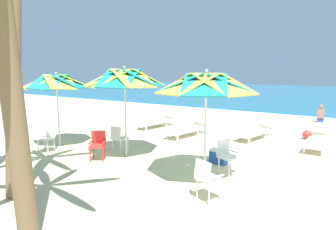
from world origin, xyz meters
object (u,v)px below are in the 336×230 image
Objects in this scene: plastic_chair_1 at (207,177)px; sun_lounger_1 at (255,132)px; sun_lounger_2 at (187,129)px; beachgoer_seated at (321,116)px; beach_umbrella_1 at (125,79)px; sun_lounger_0 at (317,141)px; beach_umbrella_0 at (206,84)px; plastic_chair_2 at (119,137)px; plastic_chair_3 at (98,143)px; cooler_box at (219,156)px; beach_umbrella_2 at (56,82)px; plastic_chair_4 at (47,137)px; palm_tree_3 at (9,49)px; palm_tree_0 at (11,32)px; plastic_chair_0 at (227,154)px; sun_lounger_3 at (156,121)px; beach_ball at (307,135)px.

sun_lounger_1 is at bearing 97.33° from plastic_chair_1.
beachgoer_seated reaches higher than sun_lounger_2.
beach_umbrella_1 is 6.77m from sun_lounger_0.
plastic_chair_2 is (-3.45, 0.72, -1.83)m from beach_umbrella_0.
plastic_chair_3 is 0.94× the size of beachgoer_seated.
plastic_chair_3 is at bearing -152.07° from cooler_box.
beachgoer_seated is (7.25, 10.54, -1.95)m from beach_umbrella_2.
beach_umbrella_0 is at bearing -98.13° from beachgoer_seated.
plastic_chair_1 is 1.00× the size of plastic_chair_4.
palm_tree_3 is at bearing -108.48° from beach_umbrella_0.
palm_tree_0 is (-0.08, -3.25, 0.99)m from beach_umbrella_1.
sun_lounger_0 is (1.70, 3.89, -0.22)m from plastic_chair_0.
beach_umbrella_1 is 0.52× the size of palm_tree_0.
palm_tree_0 reaches higher than palm_tree_3.
beach_umbrella_2 is at bearing -128.42° from sun_lounger_2.
plastic_chair_3 reaches higher than sun_lounger_3.
beach_umbrella_0 is 3.08× the size of plastic_chair_1.
cooler_box is at bearing 27.93° from plastic_chair_3.
beach_umbrella_1 is at bearing -120.48° from sun_lounger_1.
plastic_chair_2 is 0.33× the size of beach_umbrella_2.
sun_lounger_3 is at bearing 112.83° from palm_tree_3.
plastic_chair_3 is 4.78m from palm_tree_3.
plastic_chair_4 is at bearing -67.37° from beach_umbrella_2.
plastic_chair_3 is 1.73× the size of cooler_box.
palm_tree_0 is at bearing -76.30° from sun_lounger_3.
cooler_box is 9.40m from beachgoer_seated.
palm_tree_0 is at bearing -82.55° from plastic_chair_2.
palm_tree_3 reaches higher than beach_ball.
plastic_chair_3 is 3.57m from cooler_box.
beach_umbrella_0 is 0.50× the size of palm_tree_0.
plastic_chair_4 reaches higher than sun_lounger_1.
beach_umbrella_0 is 5.33× the size of cooler_box.
plastic_chair_4 is at bearing 137.55° from palm_tree_0.
beachgoer_seated is at bearing 58.02° from plastic_chair_4.
plastic_chair_4 is at bearing -133.39° from sun_lounger_1.
beach_umbrella_1 reaches higher than plastic_chair_2.
plastic_chair_1 is 4.14m from beach_umbrella_1.
plastic_chair_0 is 3.68m from plastic_chair_2.
palm_tree_3 reaches higher than plastic_chair_4.
plastic_chair_1 is 7.00m from beach_ball.
palm_tree_3 is (-3.19, -8.46, 2.65)m from sun_lounger_0.
beach_umbrella_1 is 11.31m from beachgoer_seated.
cooler_box is (-0.74, 2.34, -0.30)m from plastic_chair_1.
sun_lounger_2 is at bearing 133.58° from plastic_chair_0.
cooler_box is at bearing -45.17° from sun_lounger_2.
beach_umbrella_2 is (-6.22, 1.04, 1.75)m from plastic_chair_1.
sun_lounger_2 is (3.01, 3.79, -1.96)m from beach_umbrella_2.
beach_umbrella_0 is 2.02m from plastic_chair_0.
palm_tree_3 is (2.20, -4.47, 2.44)m from plastic_chair_2.
beach_umbrella_2 is at bearing -165.60° from plastic_chair_2.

